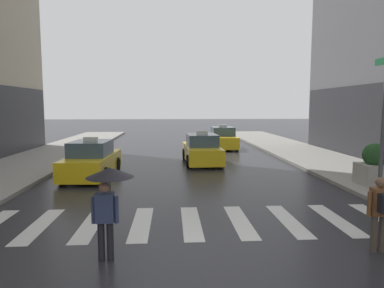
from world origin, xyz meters
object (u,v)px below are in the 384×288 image
(taxi_lead, at_px, (92,161))
(planter_near_corner, at_px, (374,166))
(pedestrian_with_umbrella, at_px, (108,188))
(taxi_third, at_px, (222,139))
(pedestrian_with_backpack, at_px, (380,209))
(taxi_second, at_px, (202,150))

(taxi_lead, xyz_separation_m, planter_near_corner, (11.37, -2.91, 0.15))
(pedestrian_with_umbrella, bearing_deg, taxi_third, 74.73)
(pedestrian_with_umbrella, bearing_deg, taxi_lead, 104.90)
(pedestrian_with_backpack, height_order, planter_near_corner, planter_near_corner)
(taxi_third, relative_size, planter_near_corner, 2.84)
(taxi_third, height_order, pedestrian_with_umbrella, pedestrian_with_umbrella)
(taxi_lead, distance_m, planter_near_corner, 11.74)
(pedestrian_with_backpack, bearing_deg, planter_near_corner, 59.70)
(taxi_lead, height_order, taxi_second, same)
(taxi_lead, relative_size, planter_near_corner, 2.88)
(taxi_second, distance_m, pedestrian_with_umbrella, 12.49)
(taxi_second, xyz_separation_m, taxi_third, (2.16, 6.68, 0.00))
(planter_near_corner, bearing_deg, pedestrian_with_umbrella, -147.63)
(taxi_third, bearing_deg, taxi_lead, -126.27)
(taxi_second, bearing_deg, taxi_third, 72.08)
(taxi_third, xyz_separation_m, pedestrian_with_umbrella, (-5.13, -18.79, 0.79))
(taxi_lead, xyz_separation_m, taxi_second, (5.27, 3.45, 0.00))
(pedestrian_with_backpack, xyz_separation_m, planter_near_corner, (3.33, 5.70, -0.10))
(taxi_second, xyz_separation_m, pedestrian_with_backpack, (2.76, -12.06, 0.25))
(taxi_second, bearing_deg, taxi_lead, -146.82)
(taxi_lead, relative_size, pedestrian_with_umbrella, 2.37)
(taxi_second, height_order, pedestrian_with_backpack, taxi_second)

